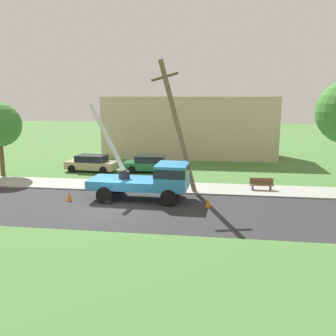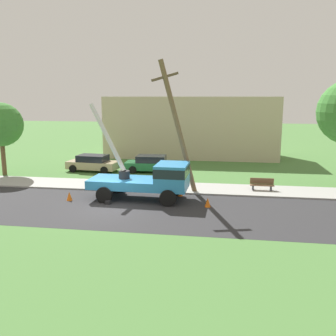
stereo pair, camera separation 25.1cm
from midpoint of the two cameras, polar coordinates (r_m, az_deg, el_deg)
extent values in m
plane|color=#477538|center=(33.25, -3.02, -0.13)|extent=(120.00, 120.00, 0.00)
cube|color=#2B2B2D|center=(21.95, -9.13, -6.12)|extent=(80.00, 7.44, 0.01)
cube|color=#9E9E99|center=(26.81, -5.82, -2.79)|extent=(80.00, 3.06, 0.10)
cube|color=#2D84C6|center=(23.60, -7.10, -2.28)|extent=(4.37, 2.52, 0.55)
cube|color=#2D84C6|center=(22.79, 0.35, -1.32)|extent=(1.97, 2.45, 1.60)
cube|color=#19232D|center=(22.72, 0.35, -0.46)|extent=(1.99, 2.47, 0.56)
cylinder|color=black|center=(23.48, -7.09, -1.04)|extent=(0.70, 0.70, 0.50)
cylinder|color=silver|center=(24.13, -9.68, 4.74)|extent=(2.85, 1.73, 4.26)
cube|color=black|center=(22.69, -9.57, -5.31)|extent=(0.31, 0.31, 0.20)
cube|color=black|center=(25.34, -7.40, -3.52)|extent=(0.31, 0.31, 0.20)
cylinder|color=black|center=(21.90, -0.28, -4.67)|extent=(1.00, 0.30, 1.00)
cylinder|color=black|center=(24.19, 0.72, -3.15)|extent=(1.00, 0.30, 1.00)
cylinder|color=black|center=(22.91, -10.13, -4.13)|extent=(1.00, 0.30, 1.00)
cylinder|color=black|center=(25.11, -8.27, -2.74)|extent=(1.00, 0.30, 1.00)
cylinder|color=brown|center=(23.99, 1.32, 6.01)|extent=(2.56, 1.65, 8.74)
cube|color=brown|center=(23.58, -0.80, 13.93)|extent=(1.62, 1.02, 0.65)
cone|color=orange|center=(21.96, 5.88, -5.28)|extent=(0.36, 0.36, 0.56)
cone|color=orange|center=(23.92, -15.31, -4.26)|extent=(0.36, 0.36, 0.56)
cone|color=orange|center=(24.20, 1.57, -3.69)|extent=(0.36, 0.36, 0.56)
cube|color=tan|center=(32.75, -11.91, 0.45)|extent=(4.55, 2.21, 0.65)
cube|color=black|center=(32.65, -11.95, 1.49)|extent=(2.61, 1.88, 0.55)
cylinder|color=black|center=(31.39, -10.21, -0.36)|extent=(0.64, 0.22, 0.64)
cylinder|color=black|center=(33.01, -8.95, 0.23)|extent=(0.64, 0.22, 0.64)
cylinder|color=black|center=(32.66, -14.87, -0.12)|extent=(0.64, 0.22, 0.64)
cylinder|color=black|center=(34.23, -13.45, 0.45)|extent=(0.64, 0.22, 0.64)
cube|color=#1E6638|center=(31.82, -2.99, 0.37)|extent=(4.47, 1.99, 0.65)
cube|color=black|center=(31.71, -3.00, 1.43)|extent=(2.53, 1.76, 0.55)
cylinder|color=black|center=(30.80, -0.56, -0.41)|extent=(0.64, 0.22, 0.64)
cylinder|color=black|center=(32.55, -0.22, 0.22)|extent=(0.64, 0.22, 0.64)
cylinder|color=black|center=(31.24, -5.87, -0.30)|extent=(0.64, 0.22, 0.64)
cylinder|color=black|center=(32.97, -5.24, 0.31)|extent=(0.64, 0.22, 0.64)
cube|color=brown|center=(26.08, 13.99, -2.55)|extent=(1.60, 0.44, 0.06)
cube|color=brown|center=(26.22, 13.97, -1.92)|extent=(1.60, 0.06, 0.40)
cube|color=#333338|center=(26.08, 12.65, -3.00)|extent=(0.10, 0.40, 0.45)
cube|color=#333338|center=(26.20, 15.27, -3.06)|extent=(0.10, 0.40, 0.45)
cylinder|color=brown|center=(33.24, -24.57, 2.28)|extent=(0.36, 0.36, 3.89)
cube|color=#C6B293|center=(40.05, 3.22, 6.39)|extent=(18.00, 6.00, 6.40)
camera|label=1|loc=(0.13, -90.30, -0.06)|focal=39.43mm
camera|label=2|loc=(0.13, 89.70, 0.06)|focal=39.43mm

